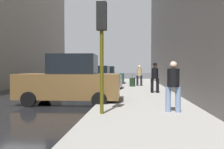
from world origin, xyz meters
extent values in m
plane|color=black|center=(0.00, 0.00, 0.00)|extent=(120.00, 120.00, 0.00)
cube|color=gray|center=(6.00, 0.00, 0.07)|extent=(4.00, 40.00, 0.15)
cube|color=brown|center=(2.60, -0.17, 0.82)|extent=(4.66, 2.01, 1.10)
cube|color=black|center=(2.80, -0.16, 1.80)|extent=(2.13, 1.64, 0.90)
cylinder|color=black|center=(1.07, 0.69, 0.32)|extent=(0.65, 0.24, 0.64)
cylinder|color=black|center=(1.14, -1.14, 0.32)|extent=(0.65, 0.24, 0.64)
cylinder|color=black|center=(4.06, 0.80, 0.32)|extent=(0.65, 0.24, 0.64)
cylinder|color=black|center=(4.13, -1.03, 0.32)|extent=(0.65, 0.24, 0.64)
cube|color=slate|center=(2.60, 5.93, 0.69)|extent=(4.20, 1.84, 0.84)
cube|color=black|center=(2.80, 5.93, 1.44)|extent=(1.89, 1.57, 0.70)
cylinder|color=black|center=(1.23, 6.85, 0.32)|extent=(0.64, 0.22, 0.64)
cylinder|color=black|center=(1.24, 5.01, 0.32)|extent=(0.64, 0.22, 0.64)
cylinder|color=black|center=(3.96, 6.85, 0.32)|extent=(0.64, 0.22, 0.64)
cylinder|color=black|center=(3.97, 5.01, 0.32)|extent=(0.64, 0.22, 0.64)
cube|color=#193828|center=(2.60, 11.12, 0.69)|extent=(4.26, 1.97, 0.84)
cube|color=black|center=(2.80, 11.12, 1.44)|extent=(1.94, 1.62, 0.70)
cylinder|color=black|center=(1.21, 11.99, 0.32)|extent=(0.65, 0.24, 0.64)
cylinder|color=black|center=(1.26, 10.15, 0.32)|extent=(0.65, 0.24, 0.64)
cylinder|color=black|center=(3.94, 12.08, 0.32)|extent=(0.65, 0.24, 0.64)
cylinder|color=black|center=(3.99, 10.24, 0.32)|extent=(0.65, 0.24, 0.64)
cylinder|color=red|center=(4.45, 4.87, 0.43)|extent=(0.22, 0.22, 0.55)
sphere|color=red|center=(4.45, 4.87, 0.76)|extent=(0.20, 0.20, 0.20)
cylinder|color=red|center=(4.29, 4.87, 0.45)|extent=(0.10, 0.09, 0.09)
cylinder|color=red|center=(4.61, 4.87, 0.45)|extent=(0.10, 0.09, 0.09)
cylinder|color=#514C0F|center=(4.50, -2.93, 1.95)|extent=(0.12, 0.12, 3.60)
cube|color=black|center=(4.50, -2.93, 3.30)|extent=(0.32, 0.24, 0.90)
sphere|color=red|center=(4.50, -2.80, 3.58)|extent=(0.14, 0.14, 0.14)
sphere|color=yellow|center=(4.50, -2.80, 3.30)|extent=(0.14, 0.14, 0.14)
sphere|color=green|center=(4.50, -2.80, 3.02)|extent=(0.14, 0.14, 0.14)
cylinder|color=black|center=(5.90, 8.35, 0.57)|extent=(0.18, 0.18, 0.85)
cylinder|color=black|center=(6.22, 8.34, 0.57)|extent=(0.18, 0.18, 0.85)
cylinder|color=tan|center=(6.06, 8.35, 1.31)|extent=(0.41, 0.41, 0.62)
sphere|color=beige|center=(6.06, 8.35, 1.74)|extent=(0.24, 0.24, 0.24)
cylinder|color=#728CB2|center=(7.02, -2.45, 0.57)|extent=(0.21, 0.21, 0.85)
cylinder|color=#728CB2|center=(6.70, -2.40, 0.57)|extent=(0.21, 0.21, 0.85)
cylinder|color=black|center=(6.86, -2.43, 1.31)|extent=(0.46, 0.46, 0.62)
sphere|color=beige|center=(6.86, -2.43, 1.74)|extent=(0.24, 0.24, 0.24)
cylinder|color=black|center=(6.67, 3.29, 0.57)|extent=(0.19, 0.19, 0.85)
cylinder|color=black|center=(6.99, 3.27, 0.57)|extent=(0.19, 0.19, 0.85)
cylinder|color=black|center=(6.83, 3.28, 1.31)|extent=(0.42, 0.42, 0.62)
sphere|color=#997051|center=(6.83, 3.28, 1.74)|extent=(0.24, 0.24, 0.24)
cylinder|color=black|center=(6.83, 3.28, 1.81)|extent=(0.34, 0.34, 0.02)
cylinder|color=black|center=(6.83, 3.28, 1.87)|extent=(0.23, 0.23, 0.11)
cube|color=black|center=(5.49, 7.72, 0.49)|extent=(0.46, 0.62, 0.68)
cylinder|color=#333333|center=(5.49, 7.72, 1.01)|extent=(0.02, 0.02, 0.36)
camera|label=1|loc=(5.49, -9.91, 1.64)|focal=35.00mm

